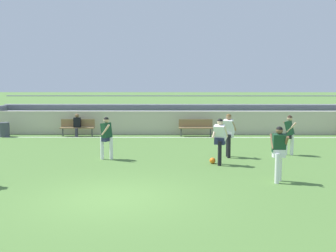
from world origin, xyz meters
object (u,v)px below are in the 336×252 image
at_px(spectator_seated, 77,123).
at_px(soccer_ball, 213,161).
at_px(player_dark_deep_cover, 289,132).
at_px(bleacher_stand, 185,116).
at_px(player_white_dropping_back, 220,137).
at_px(bench_near_wall_gap, 196,126).
at_px(player_dark_pressing_high, 279,149).
at_px(player_dark_on_ball, 106,134).
at_px(bench_near_bin, 78,126).
at_px(player_white_wide_right, 229,131).
at_px(trash_bin, 4,130).

height_order(spectator_seated, soccer_ball, spectator_seated).
distance_m(spectator_seated, player_dark_deep_cover, 11.14).
relative_size(bleacher_stand, player_white_dropping_back, 13.45).
xyz_separation_m(bench_near_wall_gap, player_dark_pressing_high, (1.91, -10.05, 0.45)).
xyz_separation_m(spectator_seated, player_dark_on_ball, (2.53, -6.37, 0.26)).
bearing_deg(bench_near_bin, player_dark_pressing_high, -50.82).
bearing_deg(soccer_ball, spectator_seated, 132.15).
xyz_separation_m(bench_near_wall_gap, player_dark_on_ball, (-3.76, -6.49, 0.42)).
bearing_deg(player_dark_pressing_high, bench_near_bin, 129.18).
relative_size(bleacher_stand, player_white_wide_right, 13.14).
distance_m(bench_near_wall_gap, bench_near_bin, 6.29).
bearing_deg(bleacher_stand, bench_near_bin, -153.81).
distance_m(trash_bin, player_dark_pressing_high, 15.49).
distance_m(player_white_wide_right, soccer_ball, 1.73).
relative_size(player_white_wide_right, player_dark_deep_cover, 1.06).
xyz_separation_m(bench_near_bin, player_dark_deep_cover, (9.73, -5.53, 0.40)).
distance_m(player_white_dropping_back, soccer_ball, 0.94).
height_order(bench_near_bin, soccer_ball, bench_near_bin).
bearing_deg(spectator_seated, player_white_wide_right, -39.24).
bearing_deg(player_white_dropping_back, bench_near_bin, 131.82).
height_order(bench_near_wall_gap, spectator_seated, spectator_seated).
bearing_deg(player_white_dropping_back, player_dark_on_ball, 166.23).
height_order(bench_near_bin, player_white_dropping_back, player_white_dropping_back).
bearing_deg(bleacher_stand, player_dark_deep_cover, -64.94).
xyz_separation_m(bench_near_wall_gap, player_white_dropping_back, (0.44, -7.52, 0.45)).
bearing_deg(bench_near_bin, spectator_seated, -90.00).
relative_size(trash_bin, soccer_ball, 3.43).
xyz_separation_m(bench_near_bin, soccer_ball, (6.50, -7.29, -0.44)).
height_order(bench_near_bin, player_dark_pressing_high, player_dark_pressing_high).
relative_size(bleacher_stand, player_dark_pressing_high, 13.35).
bearing_deg(player_dark_pressing_high, player_white_wide_right, 103.43).
relative_size(player_white_dropping_back, player_dark_pressing_high, 0.99).
xyz_separation_m(bench_near_wall_gap, bench_near_bin, (-6.29, 0.00, 0.00)).
xyz_separation_m(player_white_dropping_back, soccer_ball, (-0.23, 0.23, -0.88)).
relative_size(bench_near_wall_gap, bench_near_bin, 1.00).
bearing_deg(player_dark_on_ball, bleacher_stand, 70.65).
relative_size(player_white_dropping_back, player_dark_on_ball, 1.03).
bearing_deg(player_dark_on_ball, player_white_dropping_back, -13.77).
height_order(spectator_seated, player_white_wide_right, player_white_wide_right).
relative_size(bleacher_stand, player_dark_deep_cover, 13.94).
distance_m(player_dark_on_ball, player_dark_pressing_high, 6.69).
height_order(bench_near_wall_gap, player_dark_deep_cover, player_dark_deep_cover).
relative_size(player_dark_on_ball, player_dark_deep_cover, 1.01).
relative_size(bench_near_bin, spectator_seated, 1.49).
xyz_separation_m(bench_near_wall_gap, spectator_seated, (-6.29, -0.12, 0.16)).
relative_size(spectator_seated, player_dark_pressing_high, 0.72).
distance_m(spectator_seated, player_dark_on_ball, 6.86).
bearing_deg(bench_near_bin, player_white_dropping_back, -48.18).
xyz_separation_m(spectator_seated, player_dark_pressing_high, (8.19, -9.94, 0.30)).
xyz_separation_m(bench_near_bin, player_dark_on_ball, (2.53, -6.49, 0.42)).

